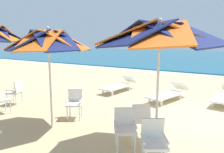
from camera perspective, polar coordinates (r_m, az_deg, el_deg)
The scene contains 10 objects.
ground_plane at distance 6.71m, azimuth 20.77°, elevation -10.96°, with size 80.00×80.00×0.00m, color #D3B784.
beach_umbrella_0 at distance 4.35m, azimuth 12.36°, elevation 10.42°, with size 2.55×2.55×2.69m.
plastic_chair_0 at distance 5.13m, azimuth 7.22°, elevation -10.80°, with size 0.63×0.63×0.87m.
plastic_chair_1 at distance 4.65m, azimuth 3.36°, elevation -12.87°, with size 0.62×0.63×0.87m.
plastic_chair_2 at distance 4.13m, azimuth 10.87°, elevation -16.04°, with size 0.61×0.62×0.87m.
beach_umbrella_1 at distance 5.76m, azimuth -16.37°, elevation 8.79°, with size 2.13×2.13×2.62m.
plastic_chair_3 at distance 6.50m, azimuth -9.74°, elevation -6.51°, with size 0.61×0.62×0.87m.
plastic_chair_4 at distance 8.45m, azimuth -23.95°, elevation -3.50°, with size 0.59×0.57×0.87m.
sun_lounger_1 at distance 8.58m, azimuth 14.67°, elevation -4.29°, with size 1.13×2.23×0.62m.
sun_lounger_2 at distance 9.78m, azimuth 1.97°, elevation -2.33°, with size 0.83×2.20×0.62m.
Camera 1 is at (1.21, -6.20, 2.25)m, focal length 34.81 mm.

